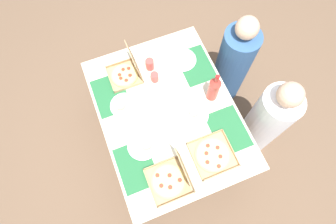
{
  "coord_description": "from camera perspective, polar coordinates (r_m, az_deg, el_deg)",
  "views": [
    {
      "loc": [
        0.78,
        -0.31,
        2.78
      ],
      "look_at": [
        0.0,
        0.0,
        0.73
      ],
      "focal_mm": 29.71,
      "sensor_mm": 36.0,
      "label": 1
    }
  ],
  "objects": [
    {
      "name": "ground_plane",
      "position": [
        2.9,
        -0.0,
        -5.45
      ],
      "size": [
        6.0,
        6.0,
        0.0
      ],
      "primitive_type": "plane",
      "color": "brown"
    },
    {
      "name": "dining_table",
      "position": [
        2.31,
        -0.0,
        -0.95
      ],
      "size": [
        1.4,
        1.06,
        0.73
      ],
      "color": "#3F3328",
      "rests_on": "ground_plane"
    },
    {
      "name": "placemat_near_left",
      "position": [
        2.32,
        -11.68,
        3.47
      ],
      "size": [
        0.36,
        0.26,
        0.0
      ],
      "primitive_type": "cube",
      "color": "#236638",
      "rests_on": "dining_table"
    },
    {
      "name": "placemat_near_right",
      "position": [
        2.1,
        -6.56,
        -10.99
      ],
      "size": [
        0.36,
        0.26,
        0.0
      ],
      "primitive_type": "cube",
      "color": "#236638",
      "rests_on": "dining_table"
    },
    {
      "name": "placemat_far_left",
      "position": [
        2.42,
        5.66,
        9.53
      ],
      "size": [
        0.36,
        0.26,
        0.0
      ],
      "primitive_type": "cube",
      "color": "#236638",
      "rests_on": "dining_table"
    },
    {
      "name": "placemat_far_right",
      "position": [
        2.21,
        12.28,
        -3.63
      ],
      "size": [
        0.36,
        0.26,
        0.0
      ],
      "primitive_type": "cube",
      "color": "#236638",
      "rests_on": "dining_table"
    },
    {
      "name": "pizza_box_edge_far",
      "position": [
        2.02,
        0.86,
        -13.52
      ],
      "size": [
        0.29,
        0.29,
        0.32
      ],
      "color": "tan",
      "rests_on": "dining_table"
    },
    {
      "name": "pizza_box_corner_left",
      "position": [
        2.12,
        9.15,
        -8.66
      ],
      "size": [
        0.3,
        0.3,
        0.04
      ],
      "color": "tan",
      "rests_on": "dining_table"
    },
    {
      "name": "pizza_box_corner_right",
      "position": [
        2.35,
        -8.52,
        8.06
      ],
      "size": [
        0.26,
        0.26,
        0.29
      ],
      "color": "tan",
      "rests_on": "dining_table"
    },
    {
      "name": "plate_far_left",
      "position": [
        2.43,
        3.0,
        10.61
      ],
      "size": [
        0.24,
        0.24,
        0.02
      ],
      "color": "white",
      "rests_on": "dining_table"
    },
    {
      "name": "plate_far_right",
      "position": [
        2.12,
        -5.11,
        -6.84
      ],
      "size": [
        0.23,
        0.23,
        0.03
      ],
      "color": "white",
      "rests_on": "dining_table"
    },
    {
      "name": "plate_middle",
      "position": [
        2.2,
        5.4,
        -0.63
      ],
      "size": [
        0.22,
        0.22,
        0.03
      ],
      "color": "white",
      "rests_on": "dining_table"
    },
    {
      "name": "plate_near_right",
      "position": [
        2.25,
        -9.1,
        1.32
      ],
      "size": [
        0.22,
        0.22,
        0.03
      ],
      "color": "white",
      "rests_on": "dining_table"
    },
    {
      "name": "soda_bottle",
      "position": [
        2.18,
        9.31,
        4.86
      ],
      "size": [
        0.09,
        0.09,
        0.32
      ],
      "color": "#B2382D",
      "rests_on": "dining_table"
    },
    {
      "name": "cup_clear_right",
      "position": [
        2.3,
        -2.76,
        7.14
      ],
      "size": [
        0.06,
        0.06,
        0.09
      ],
      "primitive_type": "cylinder",
      "color": "#BF4742",
      "rests_on": "dining_table"
    },
    {
      "name": "cup_clear_left",
      "position": [
        2.36,
        -3.76,
        9.71
      ],
      "size": [
        0.07,
        0.07,
        0.11
      ],
      "primitive_type": "cylinder",
      "color": "#BF4742",
      "rests_on": "dining_table"
    },
    {
      "name": "condiment_bowl",
      "position": [
        2.18,
        -1.49,
        -1.04
      ],
      "size": [
        0.1,
        0.1,
        0.04
      ],
      "primitive_type": "cylinder",
      "color": "white",
      "rests_on": "dining_table"
    },
    {
      "name": "knife_by_far_right",
      "position": [
        2.29,
        0.96,
        4.62
      ],
      "size": [
        0.09,
        0.2,
        0.0
      ],
      "primitive_type": "cube",
      "rotation": [
        0.0,
        0.0,
        1.95
      ],
      "color": "#B7B7BC",
      "rests_on": "dining_table"
    },
    {
      "name": "diner_left_seat",
      "position": [
        2.75,
        13.12,
        9.53
      ],
      "size": [
        0.32,
        0.32,
        1.12
      ],
      "color": "#33598C",
      "rests_on": "ground_plane"
    },
    {
      "name": "diner_right_seat",
      "position": [
        2.56,
        19.37,
        -1.85
      ],
      "size": [
        0.32,
        0.32,
        1.13
      ],
      "color": "white",
      "rests_on": "ground_plane"
    }
  ]
}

